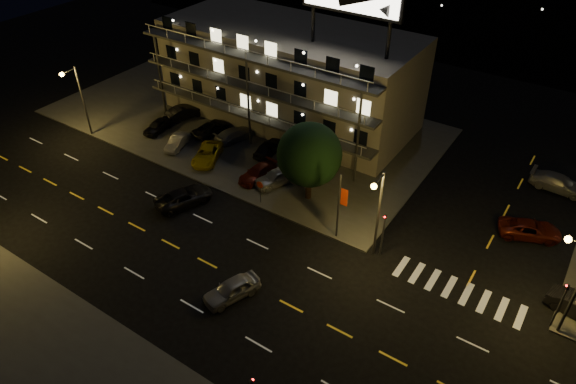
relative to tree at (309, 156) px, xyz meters
The scene contains 25 objects.
ground 12.54m from the tree, 90.75° to the right, with size 140.00×140.00×0.00m, color black.
curb_nw 17.05m from the tree, 149.47° to the left, with size 44.00×24.00×0.15m, color #3C3C39.
motel 15.88m from the tree, 129.54° to the left, with size 28.00×13.80×18.10m.
streetlight_nw 26.42m from the tree, behind, with size 0.44×1.92×8.00m.
streetlight_nc 9.14m from the tree, 24.00° to the right, with size 0.44×1.92×8.00m.
streetlight_ne 22.24m from the tree, ahead, with size 1.92×0.44×8.00m.
signal_nw 9.62m from the tree, 19.63° to the right, with size 0.20×0.27×4.60m.
signal_ne 22.17m from the tree, ahead, with size 0.27×0.20×4.60m.
banner_north 6.03m from the tree, 33.40° to the right, with size 0.83×0.16×6.40m.
stop_sign 5.29m from the tree, 135.66° to the right, with size 0.91×0.11×2.61m.
tree is the anchor object (origin of this frame).
lot_car_0 20.76m from the tree, behind, with size 1.55×3.86×1.31m, color black.
lot_car_1 16.65m from the tree, behind, with size 1.32×3.79×1.25m, color gray.
lot_car_2 12.50m from the tree, behind, with size 2.23×4.83×1.34m, color gold.
lot_car_3 6.85m from the tree, behind, with size 1.77×4.35×1.26m, color #5B170D.
lot_car_4 5.20m from the tree, behind, with size 1.79×4.46×1.52m, color gray.
lot_car_5 20.98m from the tree, 165.57° to the left, with size 1.59×4.57×1.51m, color black.
lot_car_6 16.08m from the tree, 165.11° to the left, with size 2.15×4.66×1.29m, color black.
lot_car_7 13.45m from the tree, 159.96° to the left, with size 1.86×4.57×1.33m, color gray.
lot_car_8 9.24m from the tree, 150.57° to the left, with size 1.73×4.29×1.46m, color black.
lot_car_9 7.02m from the tree, 112.94° to the left, with size 1.55×4.44×1.46m, color #5B170D.
side_car_1 19.59m from the tree, 17.90° to the left, with size 2.33×5.05×1.40m, color #5B170D.
side_car_2 24.03m from the tree, 37.05° to the left, with size 2.10×5.17×1.50m, color gray.
road_car_east 13.93m from the tree, 82.71° to the right, with size 1.75×4.36×1.49m, color gray.
road_car_west 11.95m from the tree, 142.40° to the right, with size 2.43×5.26×1.46m, color black.
Camera 1 is at (19.63, -20.87, 28.77)m, focal length 32.00 mm.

